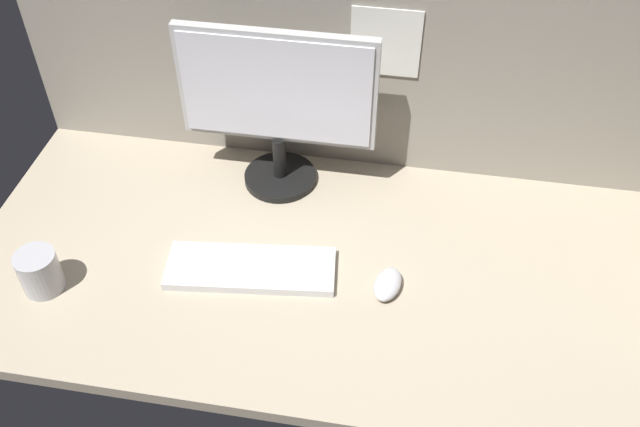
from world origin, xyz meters
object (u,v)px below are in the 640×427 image
monitor (277,102)px  mouse (388,284)px  keyboard (251,268)px  mug_steel (40,272)px

monitor → mouse: bearing=-46.6°
keyboard → mug_steel: bearing=-171.5°
mouse → mug_steel: size_ratio=1.00×
keyboard → mouse: (30.16, -0.02, 0.70)cm
monitor → keyboard: 38.76cm
keyboard → mouse: size_ratio=3.85×
monitor → mug_steel: monitor is taller
monitor → keyboard: monitor is taller
mouse → monitor: bearing=144.8°
mouse → mug_steel: mug_steel is taller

